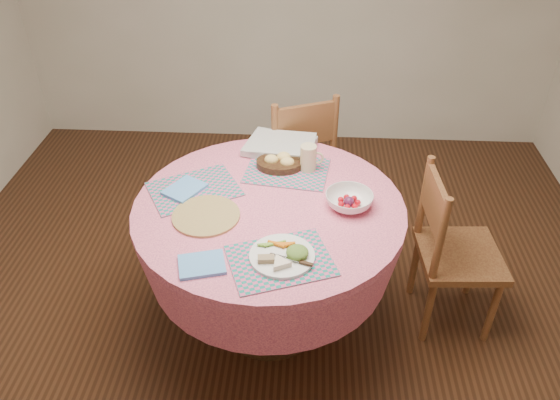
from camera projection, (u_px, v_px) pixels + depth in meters
The scene contains 15 objects.
ground at pixel (271, 318), 2.91m from camera, with size 4.00×4.00×0.00m, color #331C0F.
dining_table at pixel (269, 238), 2.59m from camera, with size 1.24×1.24×0.75m.
chair_right at pixel (451, 249), 2.67m from camera, with size 0.41×0.43×0.88m.
chair_back at pixel (296, 159), 3.29m from camera, with size 0.56×0.55×0.94m.
placemat_front at pixel (280, 260), 2.17m from camera, with size 0.40×0.30×0.01m, color #167D70.
placemat_left at pixel (194, 189), 2.57m from camera, with size 0.40×0.30×0.01m, color #167D70.
placemat_back at pixel (287, 171), 2.70m from camera, with size 0.40×0.30×0.01m, color #167D70.
wicker_trivet at pixel (206, 216), 2.40m from camera, with size 0.30×0.30×0.01m, color olive.
napkin_near at pixel (202, 265), 2.14m from camera, with size 0.18×0.14×0.01m, color #599AE4.
napkin_far at pixel (185, 189), 2.55m from camera, with size 0.18×0.14×0.01m, color #599AE4.
dinner_plate at pixel (284, 255), 2.16m from camera, with size 0.26×0.26×0.05m.
bread_bowl at pixel (280, 162), 2.71m from camera, with size 0.23×0.23×0.08m.
latte_mug at pixel (309, 158), 2.67m from camera, with size 0.12×0.08×0.13m.
fruit_bowl at pixel (349, 201), 2.44m from camera, with size 0.27×0.27×0.07m.
newspaper_stack at pixel (280, 145), 2.85m from camera, with size 0.40×0.35×0.04m.
Camera 1 is at (0.16, -1.99, 2.21)m, focal length 35.00 mm.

